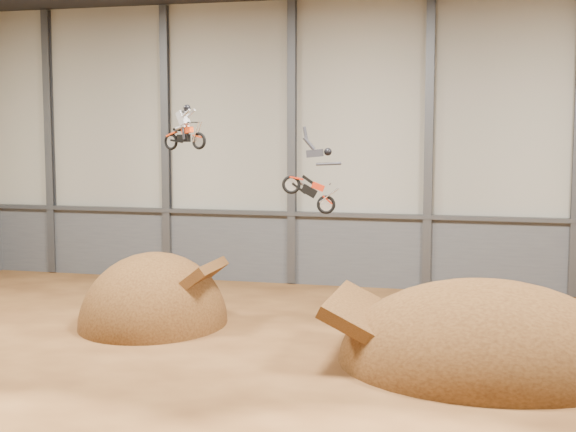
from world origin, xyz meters
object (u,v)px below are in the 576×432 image
Objects in this scene: fmx_rider_a at (185,125)px; fmx_rider_b at (304,169)px; takeoff_ramp at (154,324)px; landing_ramp at (485,364)px.

fmx_rider_b is (4.17, 1.34, -1.62)m from fmx_rider_a.
fmx_rider_a reaches higher than fmx_rider_b.
takeoff_ramp is 13.02m from landing_ramp.
fmx_rider_a is (1.93, -1.33, 7.84)m from takeoff_ramp.
fmx_rider_b is at bearing 37.81° from fmx_rider_a.
landing_ramp is (12.78, -2.49, 0.00)m from takeoff_ramp.
landing_ramp is at bearing 13.86° from fmx_rider_a.
takeoff_ramp reaches higher than landing_ramp.
landing_ramp is 9.46m from fmx_rider_b.
fmx_rider_b reaches higher than landing_ramp.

